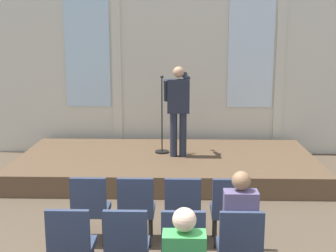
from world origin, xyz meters
The scene contains 13 objects.
rear_partition centered at (0.02, 6.89, 2.13)m, with size 9.13×0.14×4.25m.
stage_platform centered at (0.00, 5.18, 0.19)m, with size 5.74×2.83×0.38m, color brown.
speaker centered at (0.23, 5.16, 1.40)m, with size 0.52×0.69×1.74m.
mic_stand centered at (-0.10, 5.42, 0.72)m, with size 0.28×0.28×1.55m.
chair_r0_c0 centered at (-0.91, 2.12, 0.53)m, with size 0.46×0.44×0.94m.
chair_r0_c1 centered at (-0.30, 2.12, 0.53)m, with size 0.46×0.44×0.94m.
chair_r0_c2 centered at (0.30, 2.12, 0.53)m, with size 0.46×0.44×0.94m.
chair_r0_c3 centered at (0.91, 2.12, 0.53)m, with size 0.46×0.44×0.94m.
chair_r1_c0 centered at (-0.91, 1.05, 0.53)m, with size 0.46×0.44×0.94m.
chair_r1_c1 centered at (-0.30, 1.05, 0.53)m, with size 0.46×0.44×0.94m.
chair_r1_c2 centered at (0.30, 1.05, 0.53)m, with size 0.46×0.44×0.94m.
chair_r1_c3 centered at (0.91, 1.05, 0.53)m, with size 0.46×0.44×0.94m.
audience_r1_c3 centered at (0.91, 1.13, 0.73)m, with size 0.36×0.39×1.32m.
Camera 1 is at (0.26, -3.50, 2.73)m, focal length 48.99 mm.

